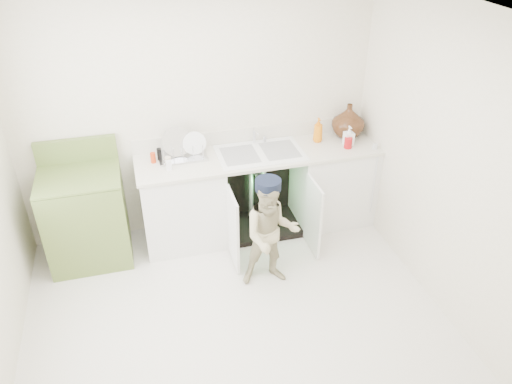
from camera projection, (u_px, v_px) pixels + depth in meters
ground at (236, 316)px, 4.29m from camera, size 3.50×3.50×0.00m
room_shell at (232, 193)px, 3.63m from camera, size 6.00×5.50×1.26m
counter_run at (263, 188)px, 5.16m from camera, size 2.44×1.02×1.25m
avocado_stove at (86, 216)px, 4.74m from camera, size 0.74×0.65×1.15m
repair_worker at (271, 233)px, 4.40m from camera, size 0.56×0.73×1.08m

